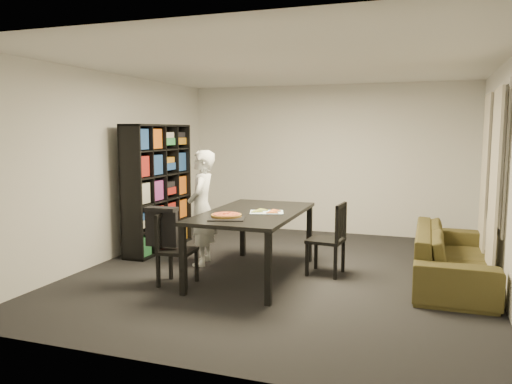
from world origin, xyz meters
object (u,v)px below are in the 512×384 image
(dining_table, at_px, (253,217))
(baking_tray, at_px, (227,218))
(bookshelf, at_px, (158,188))
(pepperoni_pizza, at_px, (226,215))
(chair_left, at_px, (171,244))
(sofa, at_px, (453,255))
(chair_right, at_px, (333,234))
(person, at_px, (202,208))

(dining_table, height_order, baking_tray, baking_tray)
(dining_table, distance_m, baking_tray, 0.61)
(bookshelf, height_order, pepperoni_pizza, bookshelf)
(dining_table, bearing_deg, chair_left, -143.25)
(dining_table, xyz_separation_m, sofa, (2.34, 0.58, -0.43))
(chair_right, bearing_deg, chair_left, -54.55)
(bookshelf, relative_size, pepperoni_pizza, 5.43)
(bookshelf, distance_m, chair_left, 1.87)
(chair_right, relative_size, baking_tray, 2.29)
(bookshelf, bearing_deg, sofa, -4.14)
(chair_right, distance_m, sofa, 1.45)
(baking_tray, bearing_deg, pepperoni_pizza, 114.05)
(chair_right, relative_size, pepperoni_pizza, 2.61)
(bookshelf, xyz_separation_m, pepperoni_pizza, (1.69, -1.39, -0.10))
(bookshelf, relative_size, chair_right, 2.08)
(chair_left, distance_m, pepperoni_pizza, 0.76)
(bookshelf, distance_m, dining_table, 2.05)
(chair_right, distance_m, baking_tray, 1.45)
(chair_left, relative_size, baking_tray, 2.12)
(chair_right, relative_size, sofa, 0.41)
(bookshelf, distance_m, sofa, 4.24)
(dining_table, distance_m, person, 0.91)
(bookshelf, xyz_separation_m, dining_table, (1.84, -0.88, -0.20))
(baking_tray, distance_m, pepperoni_pizza, 0.11)
(sofa, bearing_deg, baking_tray, 115.76)
(dining_table, relative_size, chair_left, 2.32)
(chair_right, bearing_deg, bookshelf, -94.70)
(person, height_order, pepperoni_pizza, person)
(chair_left, xyz_separation_m, chair_right, (1.73, 1.00, 0.04))
(sofa, bearing_deg, person, 94.60)
(chair_left, distance_m, baking_tray, 0.79)
(chair_right, height_order, person, person)
(chair_left, relative_size, pepperoni_pizza, 2.43)
(pepperoni_pizza, bearing_deg, person, 130.31)
(person, bearing_deg, bookshelf, -132.63)
(dining_table, bearing_deg, person, 159.19)
(chair_right, xyz_separation_m, baking_tray, (-1.02, -0.99, 0.31))
(person, distance_m, baking_tray, 1.19)
(dining_table, relative_size, sofa, 0.89)
(pepperoni_pizza, bearing_deg, chair_right, 40.02)
(dining_table, xyz_separation_m, chair_left, (-0.81, -0.61, -0.26))
(chair_left, distance_m, sofa, 3.37)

